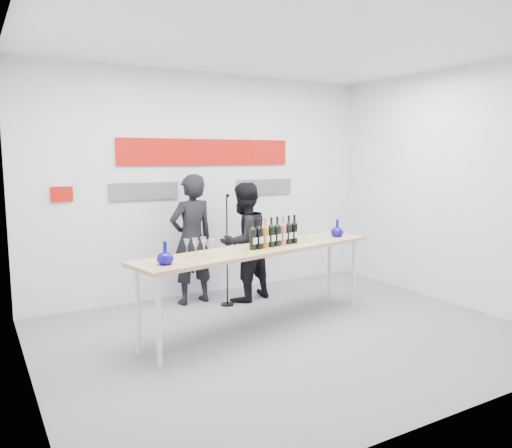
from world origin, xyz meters
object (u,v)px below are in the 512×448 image
presenter_left (192,239)px  mic_stand (227,272)px  presenter_right (244,242)px  tasting_table (261,254)px

presenter_left → mic_stand: 0.62m
presenter_left → presenter_right: bearing=153.7°
tasting_table → presenter_right: 1.08m
tasting_table → presenter_left: bearing=92.5°
tasting_table → presenter_left: presenter_left is taller
mic_stand → presenter_right: bearing=44.2°
tasting_table → presenter_right: (0.35, 1.02, -0.05)m
tasting_table → mic_stand: bearing=76.0°
tasting_table → mic_stand: size_ratio=2.13×
tasting_table → mic_stand: (0.05, 0.91, -0.40)m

